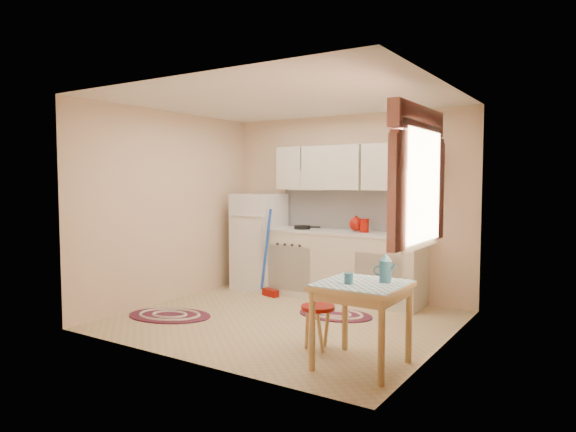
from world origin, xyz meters
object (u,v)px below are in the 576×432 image
object	(u,v)px
table	(361,325)
stool	(318,328)
fridge	(259,241)
base_cabinets	(340,266)

from	to	relation	value
table	stool	size ratio (longest dim) A/B	1.71
fridge	base_cabinets	world-z (taller)	fridge
fridge	table	size ratio (longest dim) A/B	1.94
fridge	stool	size ratio (longest dim) A/B	3.33
base_cabinets	stool	bearing A→B (deg)	-68.63
table	stool	xyz separation A→B (m)	(-0.53, 0.18, -0.15)
table	stool	world-z (taller)	table
fridge	stool	distance (m)	2.89
fridge	table	bearing A→B (deg)	-39.00
fridge	stool	world-z (taller)	fridge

